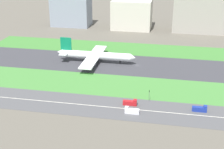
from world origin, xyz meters
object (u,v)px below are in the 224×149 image
at_px(traffic_light, 149,95).
at_px(fuel_tank_west, 131,14).
at_px(hangar_building, 132,14).
at_px(office_tower, 199,13).
at_px(truck_1, 132,111).
at_px(truck_2, 130,103).
at_px(terminal_building, 71,12).
at_px(truck_0, 200,109).
at_px(airliner, 94,55).

bearing_deg(traffic_light, fuel_tank_west, 100.79).
height_order(hangar_building, fuel_tank_west, hangar_building).
relative_size(hangar_building, office_tower, 0.80).
height_order(truck_1, truck_2, same).
xyz_separation_m(terminal_building, fuel_tank_west, (62.93, 45.00, -9.73)).
bearing_deg(traffic_light, truck_0, -14.71).
distance_m(hangar_building, fuel_tank_west, 46.46).
bearing_deg(terminal_building, office_tower, 0.00).
distance_m(hangar_building, office_tower, 71.29).
bearing_deg(truck_1, airliner, -62.00).
bearing_deg(truck_0, truck_2, 180.00).
distance_m(truck_0, terminal_building, 227.11).
bearing_deg(traffic_light, office_tower, 78.32).
xyz_separation_m(airliner, hangar_building, (14.75, 114.00, 9.46)).
distance_m(truck_0, fuel_tank_west, 238.24).
bearing_deg(hangar_building, fuel_tank_west, 98.29).
distance_m(truck_0, hangar_building, 193.98).
relative_size(airliner, fuel_tank_west, 3.44).
height_order(truck_1, hangar_building, hangar_building).
xyz_separation_m(truck_1, terminal_building, (-96.21, 192.00, 14.21)).
bearing_deg(office_tower, fuel_tank_west, 149.92).
bearing_deg(truck_2, truck_1, -77.66).
xyz_separation_m(airliner, truck_0, (80.37, -68.00, -4.56)).
bearing_deg(fuel_tank_west, hangar_building, -81.71).
bearing_deg(truck_0, fuel_tank_west, 107.64).
relative_size(truck_1, truck_0, 1.00).
distance_m(truck_1, traffic_light, 20.05).
relative_size(truck_2, truck_0, 1.00).
bearing_deg(truck_0, office_tower, 88.26).
relative_size(traffic_light, hangar_building, 0.17).
distance_m(truck_2, traffic_light, 13.56).
height_order(truck_1, terminal_building, terminal_building).
xyz_separation_m(truck_1, truck_0, (38.90, 10.00, 0.00)).
xyz_separation_m(airliner, office_tower, (85.89, 114.00, 14.03)).
xyz_separation_m(airliner, truck_1, (41.47, -78.00, -4.56)).
bearing_deg(truck_2, hangar_building, 97.68).
relative_size(terminal_building, hangar_building, 1.01).
bearing_deg(terminal_building, traffic_light, -58.97).
distance_m(traffic_light, fuel_tank_west, 222.95).
xyz_separation_m(truck_0, fuel_tank_west, (-72.18, 227.00, 4.49)).
height_order(airliner, truck_0, airliner).
bearing_deg(truck_0, traffic_light, 165.29).
relative_size(truck_2, terminal_building, 0.20).
distance_m(truck_1, truck_2, 10.24).
relative_size(airliner, hangar_building, 1.53).
bearing_deg(airliner, traffic_light, -50.24).
xyz_separation_m(airliner, traffic_light, (49.92, -60.01, -1.94)).
height_order(airliner, terminal_building, terminal_building).
xyz_separation_m(truck_0, traffic_light, (-30.45, 7.99, 2.62)).
bearing_deg(fuel_tank_west, terminal_building, -144.43).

